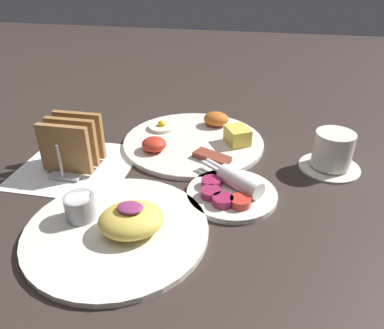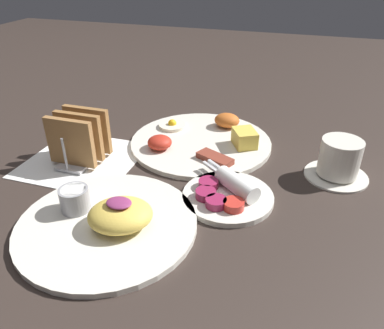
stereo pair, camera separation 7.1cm
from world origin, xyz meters
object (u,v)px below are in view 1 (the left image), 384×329
Objects in this scene: plate_condiments at (232,191)px; plate_foreground at (118,225)px; plate_breakfast at (195,140)px; coffee_cup at (332,152)px; toast_rack at (73,144)px.

plate_condiments is 0.21m from plate_foreground.
plate_breakfast is 0.33m from plate_foreground.
plate_foreground reaches higher than plate_breakfast.
plate_foreground is at bearing -141.03° from plate_condiments.
toast_rack is at bearing -169.34° from coffee_cup.
toast_rack reaches higher than coffee_cup.
plate_condiments is at bearing -7.75° from toast_rack.
plate_condiments is 1.40× the size of toast_rack.
toast_rack reaches higher than plate_breakfast.
coffee_cup is at bearing 10.66° from toast_rack.
plate_foreground is (-0.06, -0.32, 0.00)m from plate_breakfast.
plate_breakfast is 1.94× the size of plate_condiments.
plate_foreground is (-0.16, -0.13, 0.00)m from plate_condiments.
coffee_cup reaches higher than plate_foreground.
plate_breakfast is 1.10× the size of plate_foreground.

